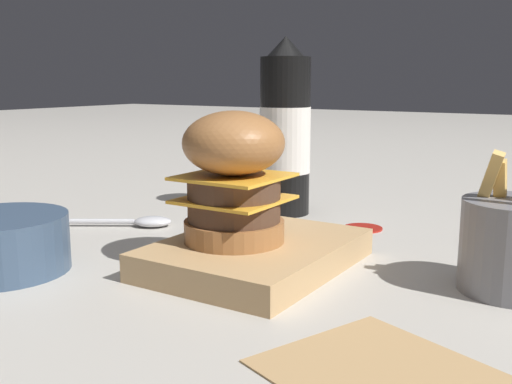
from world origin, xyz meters
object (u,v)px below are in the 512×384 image
Objects in this scene: ketchup_bottle at (285,133)px; burger at (234,176)px; side_bowl at (0,242)px; spoon at (135,221)px; serving_board at (256,254)px.

burger is at bearing 18.30° from ketchup_bottle.
ketchup_bottle is 1.86× the size of side_bowl.
ketchup_bottle reaches higher than spoon.
ketchup_bottle is 0.24m from spoon.
serving_board is at bearing 23.01° from ketchup_bottle.
burger is 0.24m from spoon.
serving_board is 1.65× the size of side_bowl.
serving_board is 1.26× the size of spoon.
side_bowl is 0.21m from spoon.
ketchup_bottle is at bearing -156.99° from serving_board.
ketchup_bottle reaches higher than serving_board.
serving_board is 0.23m from spoon.
ketchup_bottle reaches higher than burger.
side_bowl is at bearing -15.86° from ketchup_bottle.
burger is 0.99× the size of side_bowl.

